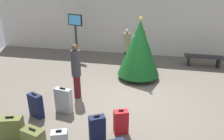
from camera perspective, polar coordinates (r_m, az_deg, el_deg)
name	(u,v)px	position (r m, az deg, el deg)	size (l,w,h in m)	color
ground_plane	(128,99)	(6.93, 4.39, -7.61)	(16.00, 16.00, 0.00)	#665E54
back_wall	(143,20)	(11.02, 8.30, 13.06)	(16.00, 0.20, 3.52)	beige
holiday_tree	(139,48)	(8.03, 7.26, 5.79)	(1.59, 1.59, 2.35)	#4C3319
flight_info_kiosk	(76,29)	(10.52, -9.65, 10.78)	(0.76, 0.31, 2.10)	#333338
waiting_bench	(204,58)	(10.28, 23.16, 2.86)	(1.64, 0.44, 0.48)	black
traveller_0	(127,47)	(9.24, 3.92, 6.03)	(0.34, 0.34, 1.67)	#1E234C
traveller_1	(76,70)	(6.70, -9.49, -0.03)	(0.36, 0.36, 1.76)	#4C1419
suitcase_0	(34,139)	(5.22, -20.06, -16.89)	(0.54, 0.38, 0.54)	#59602D
suitcase_1	(97,130)	(5.03, -3.93, -15.58)	(0.41, 0.35, 0.74)	#141938
suitcase_2	(64,100)	(6.24, -12.73, -7.88)	(0.50, 0.26, 0.76)	#9EA0A5
suitcase_5	(36,106)	(6.26, -19.56, -8.89)	(0.46, 0.33, 0.71)	#141938
suitcase_6	(121,122)	(5.34, 2.38, -13.59)	(0.40, 0.32, 0.65)	#B2191E
suitcase_7	(12,129)	(5.64, -25.03, -13.94)	(0.56, 0.39, 0.63)	#59602D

